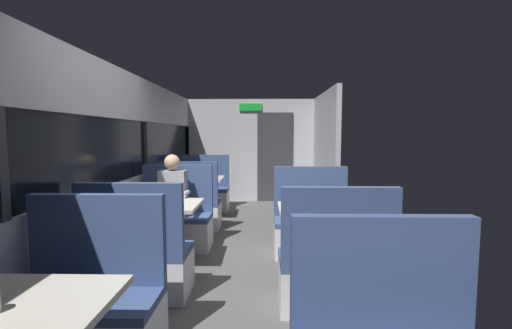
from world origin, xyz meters
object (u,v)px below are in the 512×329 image
object	(u,v)px
dining_table_rear_aisle	(321,217)
seated_passenger	(174,209)
dining_table_near_window	(9,326)
dining_table_far_window	(198,183)
bench_rear_aisle_facing_entry	(312,228)
bench_near_window_facing_entry	(89,312)
dining_table_mid_window	(159,212)
bench_far_window_facing_end	(190,209)
bench_mid_window_facing_entry	(176,223)
bench_rear_aisle_facing_end	(334,272)
bench_mid_window_facing_end	(138,262)
bench_far_window_facing_entry	(205,194)

from	to	relation	value
dining_table_rear_aisle	seated_passenger	size ratio (longest dim) A/B	0.71
dining_table_near_window	dining_table_far_window	bearing A→B (deg)	90.00
bench_rear_aisle_facing_entry	bench_near_window_facing_entry	bearing A→B (deg)	-130.37
bench_near_window_facing_entry	dining_table_mid_window	distance (m)	1.64
bench_far_window_facing_end	seated_passenger	size ratio (longest dim) A/B	0.87
bench_mid_window_facing_entry	dining_table_far_window	bearing A→B (deg)	90.00
dining_table_rear_aisle	bench_rear_aisle_facing_end	bearing A→B (deg)	-90.00
bench_near_window_facing_entry	bench_far_window_facing_end	world-z (taller)	same
bench_mid_window_facing_end	bench_far_window_facing_end	distance (m)	2.31
bench_rear_aisle_facing_end	seated_passenger	size ratio (longest dim) A/B	0.87
bench_far_window_facing_entry	dining_table_rear_aisle	size ratio (longest dim) A/B	1.22
bench_far_window_facing_entry	bench_rear_aisle_facing_entry	world-z (taller)	same
bench_mid_window_facing_end	dining_table_far_window	distance (m)	3.02
bench_far_window_facing_end	bench_rear_aisle_facing_end	size ratio (longest dim) A/B	1.00
bench_far_window_facing_entry	dining_table_rear_aisle	xyz separation A→B (m)	(1.79, -3.20, 0.31)
bench_mid_window_facing_end	dining_table_far_window	xyz separation A→B (m)	(0.00, 3.00, 0.31)
bench_far_window_facing_entry	bench_rear_aisle_facing_entry	distance (m)	3.08
dining_table_rear_aisle	seated_passenger	bearing A→B (deg)	155.20
dining_table_near_window	bench_far_window_facing_entry	world-z (taller)	bench_far_window_facing_entry
seated_passenger	bench_far_window_facing_end	bearing A→B (deg)	90.00
dining_table_far_window	bench_rear_aisle_facing_end	size ratio (longest dim) A/B	0.82
bench_far_window_facing_end	bench_rear_aisle_facing_end	distance (m)	3.08
bench_near_window_facing_entry	dining_table_mid_window	xyz separation A→B (m)	(0.00, 1.61, 0.31)
bench_near_window_facing_entry	bench_mid_window_facing_entry	bearing A→B (deg)	90.00
bench_mid_window_facing_end	bench_far_window_facing_end	size ratio (longest dim) A/B	1.00
bench_mid_window_facing_entry	bench_far_window_facing_entry	size ratio (longest dim) A/B	1.00
dining_table_far_window	bench_rear_aisle_facing_end	world-z (taller)	bench_rear_aisle_facing_end
bench_near_window_facing_entry	dining_table_far_window	world-z (taller)	bench_near_window_facing_entry
dining_table_near_window	dining_table_rear_aisle	xyz separation A→B (m)	(1.79, 2.11, 0.00)
bench_rear_aisle_facing_entry	dining_table_rear_aisle	bearing A→B (deg)	-90.00
dining_table_near_window	bench_far_window_facing_end	xyz separation A→B (m)	(0.00, 3.91, -0.31)
bench_mid_window_facing_entry	dining_table_far_window	distance (m)	1.64
bench_mid_window_facing_entry	bench_rear_aisle_facing_end	xyz separation A→B (m)	(1.79, -1.60, 0.00)
bench_far_window_facing_entry	bench_rear_aisle_facing_end	world-z (taller)	same
bench_far_window_facing_end	dining_table_mid_window	bearing A→B (deg)	-90.00
seated_passenger	bench_rear_aisle_facing_end	bearing A→B (deg)	-40.46
bench_mid_window_facing_end	bench_rear_aisle_facing_entry	bearing A→B (deg)	33.81
bench_mid_window_facing_end	bench_mid_window_facing_entry	world-z (taller)	same
bench_rear_aisle_facing_end	dining_table_mid_window	bearing A→B (deg)	153.32
dining_table_mid_window	bench_far_window_facing_entry	xyz separation A→B (m)	(0.00, 3.00, -0.31)
bench_mid_window_facing_entry	dining_table_rear_aisle	xyz separation A→B (m)	(1.79, -0.90, 0.31)
dining_table_far_window	bench_rear_aisle_facing_entry	distance (m)	2.56
bench_near_window_facing_entry	bench_rear_aisle_facing_end	world-z (taller)	same
bench_far_window_facing_end	bench_far_window_facing_entry	bearing A→B (deg)	90.00
dining_table_rear_aisle	bench_rear_aisle_facing_entry	world-z (taller)	bench_rear_aisle_facing_entry
bench_near_window_facing_entry	bench_mid_window_facing_end	size ratio (longest dim) A/B	1.00
seated_passenger	bench_mid_window_facing_end	bearing A→B (deg)	-90.00
dining_table_near_window	dining_table_mid_window	bearing A→B (deg)	90.00
bench_far_window_facing_entry	bench_near_window_facing_entry	bearing A→B (deg)	-90.00
dining_table_mid_window	bench_far_window_facing_end	size ratio (longest dim) A/B	0.82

